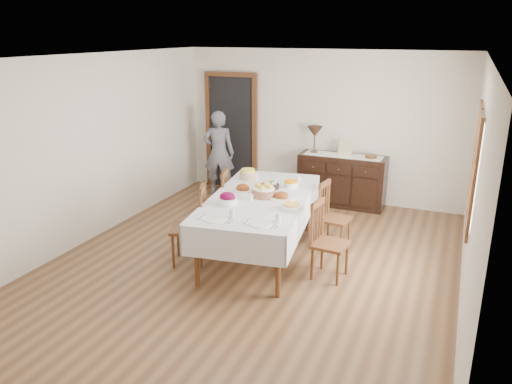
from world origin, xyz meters
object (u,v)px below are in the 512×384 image
at_px(chair_left_near, 192,224).
at_px(chair_right_far, 332,215).
at_px(dining_table, 259,204).
at_px(sideboard, 342,180).
at_px(chair_left_far, 216,204).
at_px(person, 219,150).
at_px(chair_right_near, 327,239).
at_px(table_lamp, 315,132).

height_order(chair_left_near, chair_right_far, chair_left_near).
relative_size(dining_table, chair_right_far, 2.75).
xyz_separation_m(chair_right_far, sideboard, (-0.29, 1.79, -0.03)).
distance_m(chair_left_far, person, 2.09).
distance_m(sideboard, person, 2.27).
bearing_deg(chair_left_near, sideboard, 136.48).
xyz_separation_m(chair_left_near, chair_right_far, (1.53, 1.17, -0.06)).
relative_size(chair_left_far, person, 0.62).
bearing_deg(chair_right_near, chair_left_near, 105.30).
height_order(chair_left_near, chair_right_near, chair_left_near).
relative_size(chair_left_near, chair_right_far, 1.12).
height_order(chair_left_far, chair_right_far, chair_left_far).
distance_m(dining_table, table_lamp, 2.50).
xyz_separation_m(dining_table, person, (-1.70, 2.19, 0.09)).
distance_m(chair_left_near, chair_right_far, 1.93).
bearing_deg(dining_table, chair_right_far, 31.13).
relative_size(chair_right_far, person, 0.56).
relative_size(dining_table, table_lamp, 5.57).
height_order(chair_right_near, chair_right_far, chair_right_near).
distance_m(chair_right_near, sideboard, 2.72).
height_order(chair_left_near, person, person).
height_order(chair_left_far, person, person).
bearing_deg(chair_left_far, dining_table, 52.41).
relative_size(dining_table, person, 1.55).
height_order(chair_right_far, person, person).
xyz_separation_m(chair_left_near, table_lamp, (0.72, 2.97, 0.71)).
bearing_deg(chair_left_far, table_lamp, 143.02).
xyz_separation_m(dining_table, chair_right_near, (0.98, -0.24, -0.25)).
bearing_deg(chair_left_far, chair_right_far, 85.69).
relative_size(chair_left_near, sideboard, 0.71).
bearing_deg(chair_right_far, chair_left_far, 108.49).
bearing_deg(chair_right_far, chair_left_near, 134.58).
height_order(chair_right_far, sideboard, chair_right_far).
bearing_deg(table_lamp, sideboard, -0.50).
height_order(person, table_lamp, person).
height_order(dining_table, chair_right_far, chair_right_far).
bearing_deg(chair_right_far, table_lamp, 31.13).
distance_m(chair_right_near, table_lamp, 2.96).
height_order(dining_table, person, person).
xyz_separation_m(chair_left_near, chair_left_far, (-0.10, 0.84, -0.01)).
xyz_separation_m(chair_right_near, person, (-2.68, 2.43, 0.33)).
height_order(sideboard, person, person).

